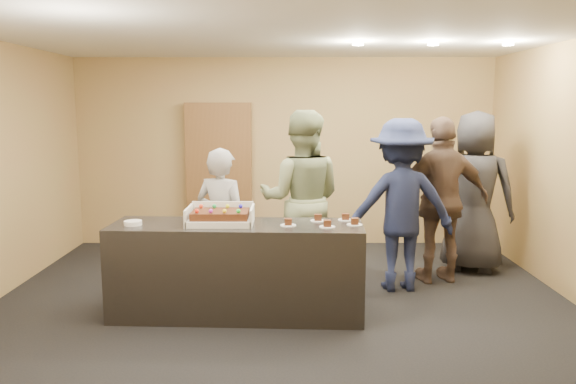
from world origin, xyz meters
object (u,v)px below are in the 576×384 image
object	(u,v)px
serving_counter	(237,270)
person_server_grey	(222,224)
sheet_cake	(220,214)
person_dark_suit	(474,192)
person_sage_man	(301,199)
cake_box	(221,219)
person_brown_extra	(442,200)
plate_stack	(133,223)
storage_cabinet	(219,175)
person_navy_man	(400,205)

from	to	relation	value
serving_counter	person_server_grey	world-z (taller)	person_server_grey
sheet_cake	person_dark_suit	xyz separation A→B (m)	(2.91, 1.50, -0.02)
person_sage_man	person_dark_suit	bearing A→B (deg)	-158.64
cake_box	person_server_grey	xyz separation A→B (m)	(-0.05, 0.47, -0.15)
sheet_cake	person_dark_suit	bearing A→B (deg)	27.35
cake_box	person_dark_suit	bearing A→B (deg)	27.00
person_sage_man	person_brown_extra	xyz separation A→B (m)	(1.61, 0.14, -0.04)
plate_stack	person_dark_suit	distance (m)	4.04
sheet_cake	person_server_grey	bearing A→B (deg)	95.54
cake_box	person_dark_suit	world-z (taller)	person_dark_suit
person_sage_man	person_dark_suit	distance (m)	2.19
storage_cabinet	plate_stack	distance (m)	2.90
sheet_cake	person_server_grey	world-z (taller)	person_server_grey
plate_stack	person_dark_suit	world-z (taller)	person_dark_suit
sheet_cake	person_sage_man	bearing A→B (deg)	49.13
cake_box	person_navy_man	distance (m)	2.03
sheet_cake	person_navy_man	bearing A→B (deg)	23.18
serving_counter	sheet_cake	distance (m)	0.57
sheet_cake	person_brown_extra	xyz separation A→B (m)	(2.40, 1.06, -0.05)
cake_box	person_sage_man	world-z (taller)	person_sage_man
sheet_cake	person_sage_man	distance (m)	1.21
storage_cabinet	sheet_cake	size ratio (longest dim) A/B	3.88
plate_stack	person_server_grey	world-z (taller)	person_server_grey
serving_counter	storage_cabinet	bearing A→B (deg)	102.72
serving_counter	person_server_grey	distance (m)	0.64
plate_stack	person_server_grey	size ratio (longest dim) A/B	0.11
storage_cabinet	person_server_grey	bearing A→B (deg)	-82.51
person_brown_extra	person_dark_suit	xyz separation A→B (m)	(0.51, 0.45, 0.03)
plate_stack	person_server_grey	distance (m)	0.95
person_server_grey	person_navy_man	distance (m)	1.95
person_server_grey	sheet_cake	bearing A→B (deg)	117.75
cake_box	person_dark_suit	xyz separation A→B (m)	(2.91, 1.48, 0.04)
cake_box	person_brown_extra	bearing A→B (deg)	23.36
cake_box	person_server_grey	size ratio (longest dim) A/B	0.39
serving_counter	person_sage_man	distance (m)	1.24
serving_counter	storage_cabinet	world-z (taller)	storage_cabinet
person_dark_suit	cake_box	bearing A→B (deg)	48.13
plate_stack	person_sage_man	distance (m)	1.88
person_sage_man	person_dark_suit	xyz separation A→B (m)	(2.11, 0.59, -0.01)
person_server_grey	person_brown_extra	world-z (taller)	person_brown_extra
sheet_cake	person_navy_man	world-z (taller)	person_navy_man
storage_cabinet	person_server_grey	size ratio (longest dim) A/B	1.30
cake_box	person_dark_suit	size ratio (longest dim) A/B	0.32
serving_counter	cake_box	size ratio (longest dim) A/B	3.84
person_navy_man	person_brown_extra	size ratio (longest dim) A/B	0.99
person_sage_man	serving_counter	bearing A→B (deg)	60.96
person_server_grey	cake_box	bearing A→B (deg)	118.06
person_dark_suit	person_navy_man	bearing A→B (deg)	55.31
sheet_cake	person_sage_man	xyz separation A→B (m)	(0.79, 0.92, -0.01)
storage_cabinet	person_navy_man	world-z (taller)	storage_cabinet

